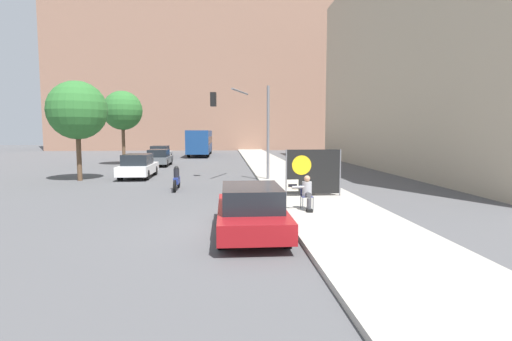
% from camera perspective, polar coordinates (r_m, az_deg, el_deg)
% --- Properties ---
extents(ground_plane, '(160.00, 160.00, 0.00)m').
position_cam_1_polar(ground_plane, '(12.09, -2.49, -8.45)').
color(ground_plane, '#4F4F51').
extents(sidewalk_curb, '(3.78, 90.00, 0.15)m').
position_cam_1_polar(sidewalk_curb, '(27.14, 3.74, -0.48)').
color(sidewalk_curb, '#A8A399').
rests_on(sidewalk_curb, ground_plane).
extents(building_backdrop_far, '(52.00, 12.00, 38.41)m').
position_cam_1_polar(building_backdrop_far, '(70.88, -5.90, 18.81)').
color(building_backdrop_far, '#936B56').
rests_on(building_backdrop_far, ground_plane).
extents(building_backdrop_right, '(10.00, 32.00, 16.61)m').
position_cam_1_polar(building_backdrop_right, '(34.09, 25.40, 14.11)').
color(building_backdrop_right, tan).
rests_on(building_backdrop_right, ground_plane).
extents(seated_protester, '(0.94, 0.77, 1.22)m').
position_cam_1_polar(seated_protester, '(14.28, 7.26, -2.99)').
color(seated_protester, '#474C56').
rests_on(seated_protester, sidewalk_curb).
extents(jogger_on_sidewalk, '(0.34, 0.34, 1.70)m').
position_cam_1_polar(jogger_on_sidewalk, '(17.96, 7.05, -0.59)').
color(jogger_on_sidewalk, black).
rests_on(jogger_on_sidewalk, sidewalk_curb).
extents(pedestrian_behind, '(0.34, 0.34, 1.81)m').
position_cam_1_polar(pedestrian_behind, '(20.64, 6.92, 0.39)').
color(pedestrian_behind, '#424247').
rests_on(pedestrian_behind, sidewalk_curb).
extents(protest_banner, '(2.42, 0.06, 2.01)m').
position_cam_1_polar(protest_banner, '(17.40, 8.13, -0.15)').
color(protest_banner, slate).
rests_on(protest_banner, sidewalk_curb).
extents(traffic_light_pole, '(3.47, 3.24, 5.43)m').
position_cam_1_polar(traffic_light_pole, '(23.74, -1.39, 7.82)').
color(traffic_light_pole, slate).
rests_on(traffic_light_pole, sidewalk_curb).
extents(parked_car_curbside, '(1.88, 4.78, 1.40)m').
position_cam_1_polar(parked_car_curbside, '(11.48, -0.71, -5.58)').
color(parked_car_curbside, maroon).
rests_on(parked_car_curbside, ground_plane).
extents(car_on_road_nearest, '(1.82, 4.59, 1.52)m').
position_cam_1_polar(car_on_road_nearest, '(26.46, -16.49, 0.62)').
color(car_on_road_nearest, white).
rests_on(car_on_road_nearest, ground_plane).
extents(car_on_road_midblock, '(1.84, 4.20, 1.42)m').
position_cam_1_polar(car_on_road_midblock, '(35.15, -13.69, 1.79)').
color(car_on_road_midblock, '#565B60').
rests_on(car_on_road_midblock, ground_plane).
extents(car_on_road_distant, '(1.89, 4.71, 1.47)m').
position_cam_1_polar(car_on_road_distant, '(42.98, -13.52, 2.49)').
color(car_on_road_distant, white).
rests_on(car_on_road_distant, ground_plane).
extents(city_bus_on_road, '(2.52, 12.34, 3.08)m').
position_cam_1_polar(city_bus_on_road, '(49.93, -7.97, 4.19)').
color(city_bus_on_road, navy).
rests_on(city_bus_on_road, ground_plane).
extents(motorcycle_on_road, '(0.28, 2.24, 1.22)m').
position_cam_1_polar(motorcycle_on_road, '(20.47, -11.27, -1.27)').
color(motorcycle_on_road, navy).
rests_on(motorcycle_on_road, ground_plane).
extents(street_tree_near_curb, '(3.45, 3.45, 5.92)m').
position_cam_1_polar(street_tree_near_curb, '(26.06, -24.19, 7.83)').
color(street_tree_near_curb, brown).
rests_on(street_tree_near_curb, ground_plane).
extents(street_tree_midblock, '(3.40, 3.40, 6.48)m').
position_cam_1_polar(street_tree_midblock, '(37.03, -18.53, 8.11)').
color(street_tree_midblock, brown).
rests_on(street_tree_midblock, ground_plane).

